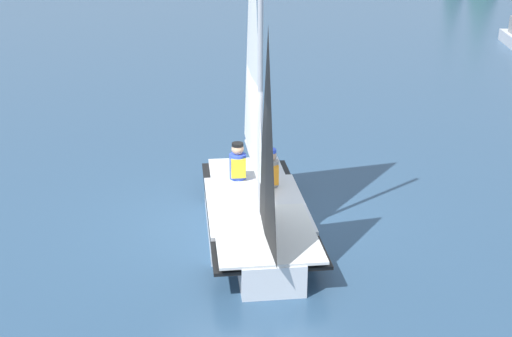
% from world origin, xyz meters
% --- Properties ---
extents(ground_plane, '(260.00, 260.00, 0.00)m').
position_xyz_m(ground_plane, '(0.00, 0.00, 0.00)').
color(ground_plane, '#2D4C6B').
extents(sailboat_main, '(4.58, 3.42, 5.55)m').
position_xyz_m(sailboat_main, '(0.04, -0.02, 0.70)').
color(sailboat_main, silver).
rests_on(sailboat_main, ground_plane).
extents(sailor_helm, '(0.42, 0.40, 1.16)m').
position_xyz_m(sailor_helm, '(0.48, -0.62, 0.63)').
color(sailor_helm, black).
rests_on(sailor_helm, ground_plane).
extents(sailor_crew, '(0.42, 0.40, 1.16)m').
position_xyz_m(sailor_crew, '(1.08, -0.33, 0.63)').
color(sailor_crew, black).
rests_on(sailor_crew, ground_plane).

